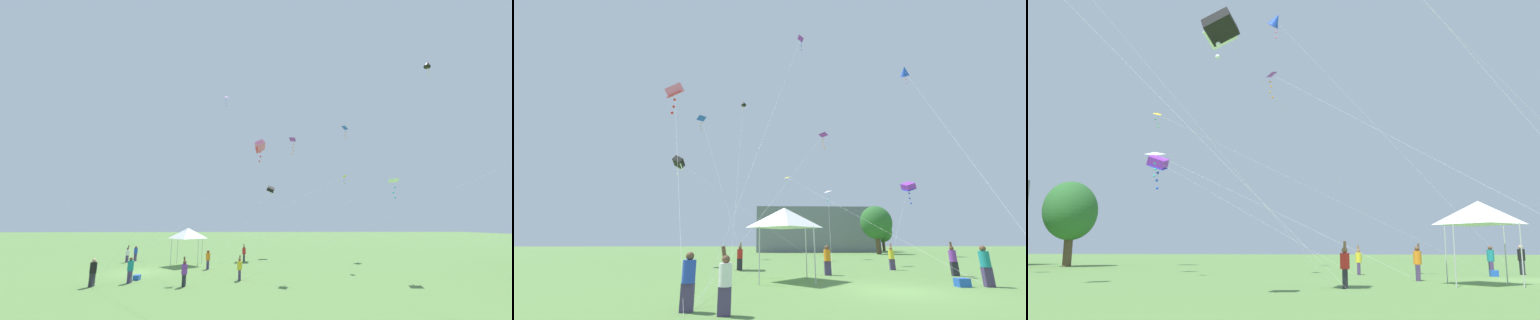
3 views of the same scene
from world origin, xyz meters
The scene contains 16 objects.
ground_plane centered at (0.00, 0.00, 0.00)m, with size 220.00×220.00×0.00m, color #5B8442.
tree_far_right centered at (12.80, 33.17, 4.70)m, with size 4.82×4.34×7.27m.
festival_tent centered at (-4.05, 3.03, 3.00)m, with size 2.79×2.79×3.51m.
cooler_box centered at (3.28, 1.00, 0.17)m, with size 0.51×0.41×0.34m, color blue.
person_purple_shirt centered at (5.56, 4.82, 0.89)m, with size 0.38×0.38×1.83m.
person_teal_shirt centered at (4.35, 0.89, 0.90)m, with size 0.39×0.39×1.67m.
person_red_shirt centered at (-6.63, 8.56, 0.87)m, with size 0.37×0.37×1.80m.
person_orange_shirt centered at (-1.41, 5.42, 0.88)m, with size 0.38×0.38×1.62m.
person_yellow_shirt centered at (3.63, 8.36, 0.83)m, with size 0.35×0.35×1.72m.
person_black_shirt centered at (5.46, -1.07, 0.93)m, with size 0.41×0.41×1.73m.
kite_blue_diamond_0 centered at (10.11, 14.63, 19.44)m, with size 4.85×16.27×20.16m.
kite_purple_delta_2 centered at (0.39, 12.76, 11.18)m, with size 8.13×16.39×11.64m.
kite_black_box_4 centered at (-12.27, 11.94, 8.32)m, with size 11.71×6.99×8.93m.
kite_purple_box_5 centered at (15.07, 26.37, 9.12)m, with size 12.47×18.66×10.00m.
kite_yellow_delta_7 centered at (-2.15, 17.78, 8.16)m, with size 7.00×17.89×8.70m.
kite_white_delta_8 centered at (2.47, 20.75, 7.31)m, with size 4.23×16.05×7.65m.
Camera 3 is at (-26.36, 7.39, 1.50)m, focal length 35.00 mm.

